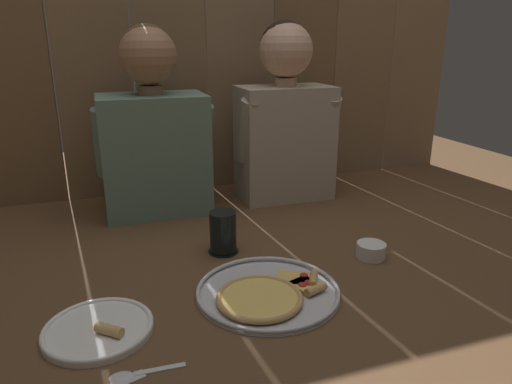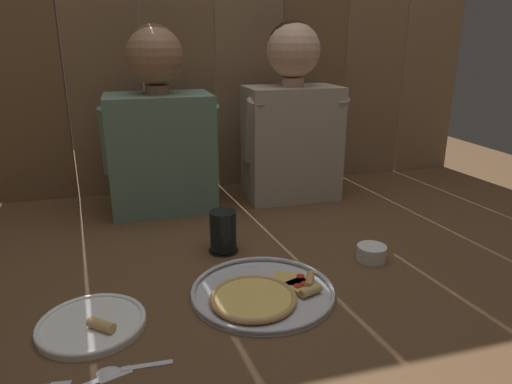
% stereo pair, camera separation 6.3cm
% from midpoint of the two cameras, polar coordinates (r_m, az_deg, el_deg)
% --- Properties ---
extents(ground_plane, '(3.20, 3.20, 0.00)m').
position_cam_midpoint_polar(ground_plane, '(1.26, 0.92, -9.08)').
color(ground_plane, brown).
extents(pizza_tray, '(0.34, 0.34, 0.03)m').
position_cam_midpoint_polar(pizza_tray, '(1.12, -0.27, -12.35)').
color(pizza_tray, silver).
rests_on(pizza_tray, ground).
extents(dinner_plate, '(0.23, 0.23, 0.03)m').
position_cam_midpoint_polar(dinner_plate, '(1.06, -20.57, -15.56)').
color(dinner_plate, white).
rests_on(dinner_plate, ground).
extents(drinking_glass, '(0.09, 0.09, 0.12)m').
position_cam_midpoint_polar(drinking_glass, '(1.32, -5.48, -5.02)').
color(drinking_glass, black).
rests_on(drinking_glass, ground).
extents(dipping_bowl, '(0.08, 0.08, 0.04)m').
position_cam_midpoint_polar(dipping_bowl, '(1.33, 12.70, -6.97)').
color(dipping_bowl, white).
rests_on(dipping_bowl, ground).
extents(table_spoon, '(0.14, 0.03, 0.01)m').
position_cam_midpoint_polar(table_spoon, '(0.93, -16.91, -20.65)').
color(table_spoon, silver).
rests_on(table_spoon, ground).
extents(diner_left, '(0.39, 0.24, 0.63)m').
position_cam_midpoint_polar(diner_left, '(1.62, -13.69, 7.44)').
color(diner_left, slate).
rests_on(diner_left, ground).
extents(diner_right, '(0.38, 0.22, 0.65)m').
position_cam_midpoint_polar(diner_right, '(1.73, 2.53, 9.24)').
color(diner_right, '#B2A38E').
rests_on(diner_right, ground).
extents(wooden_backdrop_wall, '(2.19, 0.03, 1.38)m').
position_cam_midpoint_polar(wooden_backdrop_wall, '(1.86, -7.48, 21.61)').
color(wooden_backdrop_wall, brown).
rests_on(wooden_backdrop_wall, ground).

